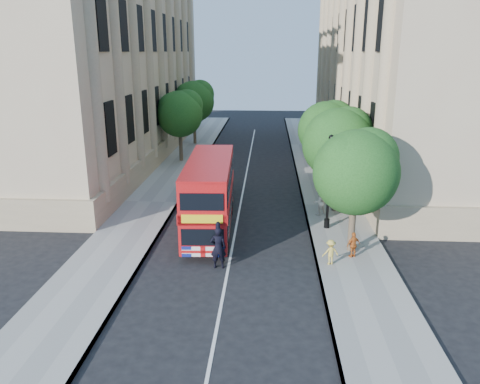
% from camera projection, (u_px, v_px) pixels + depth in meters
% --- Properties ---
extents(ground, '(120.00, 120.00, 0.00)m').
position_uv_depth(ground, '(226.00, 277.00, 20.32)').
color(ground, black).
rests_on(ground, ground).
extents(pavement_right, '(3.50, 80.00, 0.12)m').
position_uv_depth(pavement_right, '(331.00, 206.00, 29.53)').
color(pavement_right, gray).
rests_on(pavement_right, ground).
extents(pavement_left, '(3.50, 80.00, 0.12)m').
position_uv_depth(pavement_left, '(152.00, 202.00, 30.20)').
color(pavement_left, gray).
rests_on(pavement_left, ground).
extents(building_right, '(12.00, 38.00, 18.00)m').
position_uv_depth(building_right, '(411.00, 56.00, 39.86)').
color(building_right, tan).
rests_on(building_right, ground).
extents(building_left, '(12.00, 38.00, 18.00)m').
position_uv_depth(building_left, '(95.00, 56.00, 41.47)').
color(building_left, tan).
rests_on(building_left, ground).
extents(tree_right_near, '(4.00, 4.00, 6.08)m').
position_uv_depth(tree_right_near, '(357.00, 168.00, 21.66)').
color(tree_right_near, '#473828').
rests_on(tree_right_near, ground).
extents(tree_right_mid, '(4.20, 4.20, 6.37)m').
position_uv_depth(tree_right_mid, '(339.00, 140.00, 27.33)').
color(tree_right_mid, '#473828').
rests_on(tree_right_mid, ground).
extents(tree_right_far, '(4.00, 4.00, 6.15)m').
position_uv_depth(tree_right_far, '(327.00, 127.00, 33.11)').
color(tree_right_far, '#473828').
rests_on(tree_right_far, ground).
extents(tree_left_far, '(4.00, 4.00, 6.30)m').
position_uv_depth(tree_left_far, '(180.00, 111.00, 40.45)').
color(tree_left_far, '#473828').
rests_on(tree_left_far, ground).
extents(tree_left_back, '(4.20, 4.20, 6.65)m').
position_uv_depth(tree_left_back, '(194.00, 99.00, 48.02)').
color(tree_left_back, '#473828').
rests_on(tree_left_back, ground).
extents(lamp_post, '(0.32, 0.32, 5.16)m').
position_uv_depth(lamp_post, '(329.00, 186.00, 25.04)').
color(lamp_post, black).
rests_on(lamp_post, pavement_right).
extents(double_decker_bus, '(2.61, 8.52, 3.89)m').
position_uv_depth(double_decker_bus, '(210.00, 194.00, 24.90)').
color(double_decker_bus, '#AF0C0D').
rests_on(double_decker_bus, ground).
extents(box_van, '(2.17, 5.22, 2.98)m').
position_uv_depth(box_van, '(214.00, 178.00, 30.72)').
color(box_van, black).
rests_on(box_van, ground).
extents(police_constable, '(0.75, 0.52, 1.95)m').
position_uv_depth(police_constable, '(218.00, 248.00, 20.96)').
color(police_constable, black).
rests_on(police_constable, ground).
extents(woman_pedestrian, '(0.98, 0.93, 1.60)m').
position_uv_depth(woman_pedestrian, '(319.00, 202.00, 27.53)').
color(woman_pedestrian, silver).
rests_on(woman_pedestrian, pavement_right).
extents(child_a, '(0.78, 0.59, 1.24)m').
position_uv_depth(child_a, '(353.00, 245.00, 21.87)').
color(child_a, '#C05E21').
rests_on(child_a, pavement_right).
extents(child_b, '(0.85, 0.64, 1.18)m').
position_uv_depth(child_b, '(331.00, 252.00, 21.16)').
color(child_b, gold).
rests_on(child_b, pavement_right).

